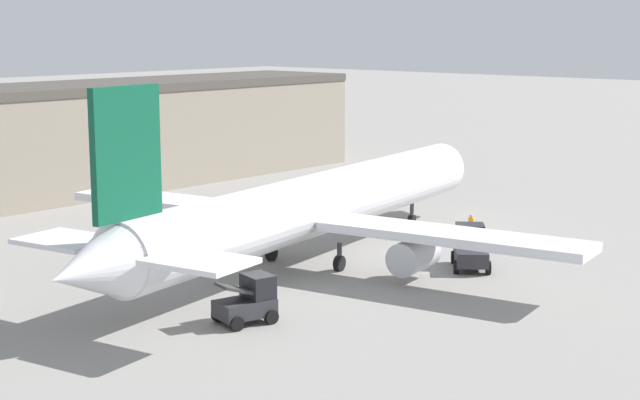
{
  "coord_description": "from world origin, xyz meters",
  "views": [
    {
      "loc": [
        -42.96,
        -37.64,
        13.85
      ],
      "look_at": [
        0.0,
        0.0,
        3.64
      ],
      "focal_mm": 55.0,
      "sensor_mm": 36.0,
      "label": 1
    }
  ],
  "objects_px": {
    "airplane": "(311,206)",
    "ground_crew_worker": "(471,226)",
    "baggage_tug": "(470,249)",
    "belt_loader_truck": "(249,301)"
  },
  "relations": [
    {
      "from": "ground_crew_worker",
      "to": "baggage_tug",
      "type": "xyz_separation_m",
      "value": [
        -6.49,
        -4.11,
        0.22
      ]
    },
    {
      "from": "airplane",
      "to": "ground_crew_worker",
      "type": "relative_size",
      "value": 24.63
    },
    {
      "from": "belt_loader_truck",
      "to": "airplane",
      "type": "bearing_deg",
      "value": 41.32
    },
    {
      "from": "airplane",
      "to": "belt_loader_truck",
      "type": "distance_m",
      "value": 12.27
    },
    {
      "from": "baggage_tug",
      "to": "belt_loader_truck",
      "type": "bearing_deg",
      "value": 135.52
    },
    {
      "from": "airplane",
      "to": "ground_crew_worker",
      "type": "xyz_separation_m",
      "value": [
        11.79,
        -3.51,
        -2.52
      ]
    },
    {
      "from": "baggage_tug",
      "to": "belt_loader_truck",
      "type": "relative_size",
      "value": 1.27
    },
    {
      "from": "airplane",
      "to": "baggage_tug",
      "type": "height_order",
      "value": "airplane"
    },
    {
      "from": "airplane",
      "to": "baggage_tug",
      "type": "bearing_deg",
      "value": -64.77
    },
    {
      "from": "airplane",
      "to": "baggage_tug",
      "type": "distance_m",
      "value": 9.56
    }
  ]
}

